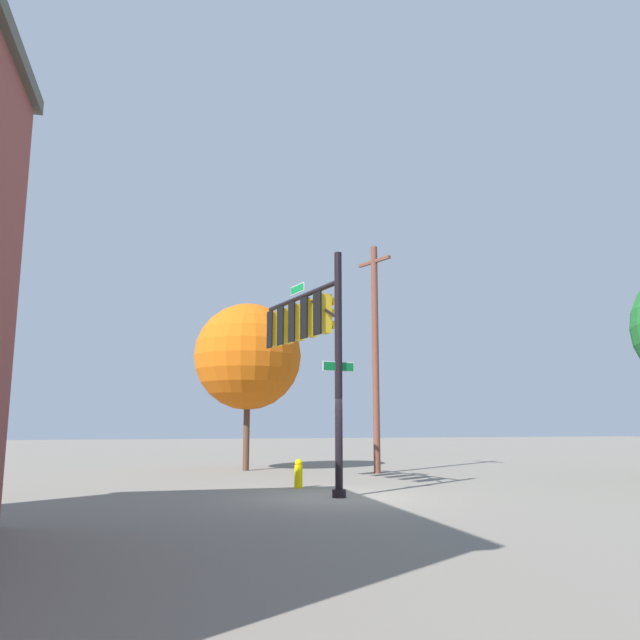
# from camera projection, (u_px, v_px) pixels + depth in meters

# --- Properties ---
(ground_plane) EXTENTS (120.00, 120.00, 0.00)m
(ground_plane) POSITION_uv_depth(u_px,v_px,m) (339.00, 497.00, 15.73)
(ground_plane) COLOR slate
(signal_pole_assembly) EXTENTS (4.74, 1.68, 6.47)m
(signal_pole_assembly) POSITION_uv_depth(u_px,v_px,m) (306.00, 331.00, 18.23)
(signal_pole_assembly) COLOR black
(signal_pole_assembly) RESTS_ON ground_plane
(utility_pole) EXTENTS (1.71, 0.79, 8.85)m
(utility_pole) POSITION_uv_depth(u_px,v_px,m) (375.00, 353.00, 24.00)
(utility_pole) COLOR brown
(utility_pole) RESTS_ON ground_plane
(fire_hydrant) EXTENTS (0.33, 0.24, 0.83)m
(fire_hydrant) POSITION_uv_depth(u_px,v_px,m) (298.00, 474.00, 18.08)
(fire_hydrant) COLOR #DCC905
(fire_hydrant) RESTS_ON ground_plane
(tree_mid) EXTENTS (4.37, 4.37, 6.77)m
(tree_mid) POSITION_uv_depth(u_px,v_px,m) (248.00, 357.00, 25.34)
(tree_mid) COLOR #4F3425
(tree_mid) RESTS_ON ground_plane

